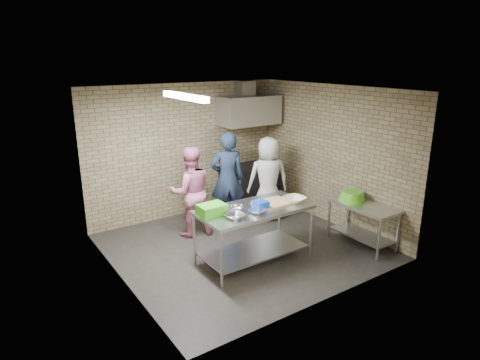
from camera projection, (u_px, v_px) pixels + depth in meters
The scene contains 26 objects.
floor at pixel (242, 246), 7.26m from camera, with size 4.20×4.20×0.00m, color black.
ceiling at pixel (242, 89), 6.49m from camera, with size 4.20×4.20×0.00m, color black.
back_wall at pixel (186, 150), 8.46m from camera, with size 4.20×0.06×2.70m, color #96875E.
front_wall at pixel (331, 207), 5.29m from camera, with size 4.20×0.06×2.70m, color #96875E.
left_wall at pixel (117, 195), 5.74m from camera, with size 0.06×4.00×2.70m, color #96875E.
right_wall at pixel (331, 156), 8.01m from camera, with size 0.06×4.00×2.70m, color #96875E.
prep_table at pixel (254, 234), 6.65m from camera, with size 1.82×0.91×0.91m, color #B3B5BA.
side_counter at pixel (362, 224), 7.26m from camera, with size 0.60×1.20×0.75m, color silver.
stove at pixel (250, 186), 9.17m from camera, with size 1.20×0.70×0.90m, color black.
range_hood at pixel (249, 110), 8.73m from camera, with size 1.30×0.60×0.60m, color silver.
hood_duct at pixel (245, 88), 8.72m from camera, with size 0.35×0.30×0.30m, color #A5A8AD.
wall_shelf at pixel (255, 117), 9.10m from camera, with size 0.80×0.20×0.04m, color #3F2B19.
fluorescent_fixture at pixel (185, 97), 5.96m from camera, with size 0.10×1.25×0.08m, color white.
green_crate at pixel (212, 210), 6.21m from camera, with size 0.40×0.30×0.16m, color green.
blue_tub at pixel (261, 205), 6.45m from camera, with size 0.20×0.20×0.13m, color #173DB2.
cutting_board at pixel (272, 203), 6.69m from camera, with size 0.56×0.43×0.03m, color #D8B27C.
mixing_bowl_a at pixel (235, 216), 6.08m from camera, with size 0.28×0.28×0.07m, color silver.
mixing_bowl_b at pixel (237, 209), 6.39m from camera, with size 0.22×0.22×0.07m, color silver.
mixing_bowl_c at pixel (257, 211), 6.28m from camera, with size 0.26×0.26×0.06m, color silver.
ceramic_bowl at pixel (294, 200), 6.77m from camera, with size 0.35×0.35×0.09m, color beige.
green_basin at pixel (352, 196), 7.31m from camera, with size 0.46×0.46×0.17m, color #59C626, non-canonical shape.
bottle_red at pixel (246, 112), 8.93m from camera, with size 0.07×0.07×0.18m, color #B22619.
bottle_green at pixel (261, 112), 9.15m from camera, with size 0.06×0.06×0.15m, color green.
man_navy at pixel (227, 179), 8.01m from camera, with size 0.67×0.44×1.84m, color #151E36.
woman_pink at pixel (190, 192), 7.54m from camera, with size 0.81×0.63×1.67m, color #BF6586.
woman_white at pixel (268, 179), 8.30m from camera, with size 0.83×0.54×1.69m, color silver.
Camera 1 is at (-3.75, -5.46, 3.21)m, focal length 31.09 mm.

